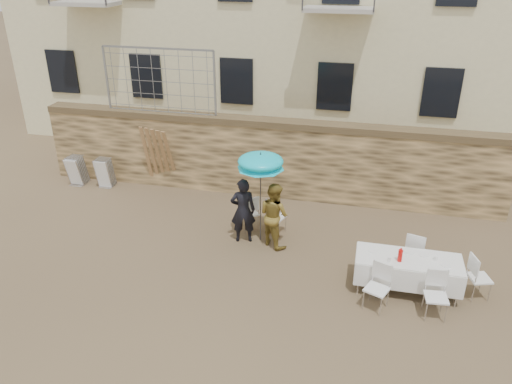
% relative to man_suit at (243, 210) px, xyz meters
% --- Properties ---
extents(ground, '(80.00, 80.00, 0.00)m').
position_rel_man_suit_xyz_m(ground, '(-0.06, -2.32, -0.82)').
color(ground, brown).
rests_on(ground, ground).
extents(stone_wall, '(13.00, 0.50, 2.20)m').
position_rel_man_suit_xyz_m(stone_wall, '(-0.06, 2.68, 0.28)').
color(stone_wall, olive).
rests_on(stone_wall, ground).
extents(chain_link_fence, '(3.20, 0.06, 1.80)m').
position_rel_man_suit_xyz_m(chain_link_fence, '(-3.06, 2.68, 2.28)').
color(chain_link_fence, gray).
rests_on(chain_link_fence, stone_wall).
extents(man_suit, '(0.68, 0.54, 1.63)m').
position_rel_man_suit_xyz_m(man_suit, '(0.00, 0.00, 0.00)').
color(man_suit, black).
rests_on(man_suit, ground).
extents(woman_dress, '(0.98, 0.94, 1.59)m').
position_rel_man_suit_xyz_m(woman_dress, '(0.75, 0.00, -0.02)').
color(woman_dress, '#AF8D35').
rests_on(woman_dress, ground).
extents(umbrella, '(1.09, 1.09, 2.12)m').
position_rel_man_suit_xyz_m(umbrella, '(0.40, 0.10, 1.19)').
color(umbrella, '#3F3F44').
rests_on(umbrella, ground).
extents(couple_chair_left, '(0.68, 0.68, 0.96)m').
position_rel_man_suit_xyz_m(couple_chair_left, '(0.00, 0.55, -0.34)').
color(couple_chair_left, white).
rests_on(couple_chair_left, ground).
extents(couple_chair_right, '(0.61, 0.61, 0.96)m').
position_rel_man_suit_xyz_m(couple_chair_right, '(0.70, 0.55, -0.34)').
color(couple_chair_right, white).
rests_on(couple_chair_right, ground).
extents(banquet_table, '(2.10, 0.85, 0.78)m').
position_rel_man_suit_xyz_m(banquet_table, '(3.77, -1.14, -0.09)').
color(banquet_table, white).
rests_on(banquet_table, ground).
extents(soda_bottle, '(0.09, 0.09, 0.26)m').
position_rel_man_suit_xyz_m(soda_bottle, '(3.57, -1.29, 0.09)').
color(soda_bottle, red).
rests_on(soda_bottle, banquet_table).
extents(table_chair_front_left, '(0.63, 0.63, 0.96)m').
position_rel_man_suit_xyz_m(table_chair_front_left, '(3.17, -1.89, -0.34)').
color(table_chair_front_left, white).
rests_on(table_chair_front_left, ground).
extents(table_chair_front_right, '(0.53, 0.53, 0.96)m').
position_rel_man_suit_xyz_m(table_chair_front_right, '(4.27, -1.89, -0.34)').
color(table_chair_front_right, white).
rests_on(table_chair_front_right, ground).
extents(table_chair_back, '(0.59, 0.59, 0.96)m').
position_rel_man_suit_xyz_m(table_chair_back, '(3.97, -0.34, -0.34)').
color(table_chair_back, white).
rests_on(table_chair_back, ground).
extents(table_chair_side, '(0.60, 0.60, 0.96)m').
position_rel_man_suit_xyz_m(table_chair_side, '(5.17, -1.04, -0.34)').
color(table_chair_side, white).
rests_on(table_chair_side, ground).
extents(chair_stack_left, '(0.46, 0.55, 0.92)m').
position_rel_man_suit_xyz_m(chair_stack_left, '(-5.65, 2.20, -0.36)').
color(chair_stack_left, white).
rests_on(chair_stack_left, ground).
extents(chair_stack_right, '(0.46, 0.47, 0.92)m').
position_rel_man_suit_xyz_m(chair_stack_right, '(-4.75, 2.20, -0.36)').
color(chair_stack_right, white).
rests_on(chair_stack_right, ground).
extents(wood_planks, '(0.70, 0.20, 2.00)m').
position_rel_man_suit_xyz_m(wood_planks, '(-3.15, 2.27, 0.18)').
color(wood_planks, '#A37749').
rests_on(wood_planks, ground).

